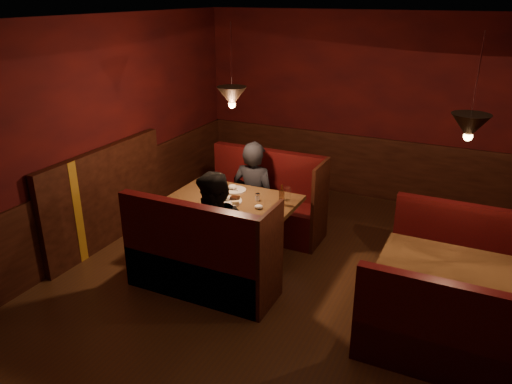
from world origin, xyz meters
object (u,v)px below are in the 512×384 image
at_px(diner_a, 254,177).
at_px(second_bench_near, 435,340).
at_px(second_table, 445,278).
at_px(main_table, 235,212).
at_px(main_bench_near, 200,264).
at_px(second_bench_far, 452,262).
at_px(main_bench_far, 266,207).
at_px(diner_b, 216,216).

bearing_deg(diner_a, second_bench_near, 147.26).
bearing_deg(second_table, main_table, 173.63).
height_order(main_table, main_bench_near, main_bench_near).
bearing_deg(diner_a, main_bench_near, 94.14).
distance_m(main_table, second_bench_near, 2.73).
xyz_separation_m(second_table, diner_a, (-2.56, 0.96, 0.33)).
relative_size(second_table, second_bench_far, 0.90).
height_order(main_bench_near, second_bench_near, main_bench_near).
xyz_separation_m(main_bench_near, second_bench_near, (2.49, -0.15, -0.05)).
distance_m(main_bench_near, second_bench_far, 2.83).
distance_m(main_bench_far, main_bench_near, 1.73).
bearing_deg(second_table, main_bench_far, 155.13).
distance_m(main_bench_far, diner_a, 0.52).
height_order(main_table, second_bench_near, main_table).
xyz_separation_m(main_table, main_bench_far, (0.02, 0.87, -0.27)).
xyz_separation_m(second_table, second_bench_near, (0.03, -0.74, -0.21)).
relative_size(second_bench_far, diner_a, 0.81).
height_order(second_bench_far, diner_a, diner_a).
relative_size(main_table, main_bench_far, 0.91).
bearing_deg(second_table, second_bench_near, -87.80).
distance_m(main_bench_near, second_table, 2.54).
distance_m(main_table, diner_a, 0.72).
height_order(main_bench_near, diner_b, diner_b).
distance_m(main_bench_far, second_bench_far, 2.53).
bearing_deg(main_bench_far, diner_b, -87.86).
bearing_deg(second_bench_far, second_table, -92.20).
bearing_deg(diner_b, main_table, 98.96).
relative_size(second_bench_far, second_bench_near, 1.00).
distance_m(second_bench_far, diner_b, 2.71).
height_order(main_bench_near, diner_a, diner_a).
bearing_deg(main_table, diner_b, -82.92).
xyz_separation_m(main_bench_far, diner_b, (0.05, -1.44, 0.47)).
bearing_deg(main_table, main_bench_near, -88.83).
bearing_deg(main_bench_far, diner_a, -117.68).
relative_size(second_table, diner_b, 0.74).
bearing_deg(diner_b, main_bench_near, -98.66).
relative_size(main_table, second_table, 1.23).
bearing_deg(diner_a, second_table, 160.05).
bearing_deg(second_table, diner_a, 159.39).
height_order(second_table, second_bench_far, second_bench_far).
bearing_deg(diner_a, main_table, 97.05).
xyz_separation_m(second_table, diner_b, (-2.41, -0.30, 0.32)).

